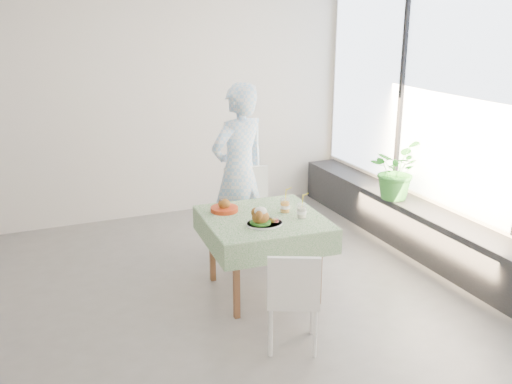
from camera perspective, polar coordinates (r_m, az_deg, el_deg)
name	(u,v)px	position (r m, az deg, el deg)	size (l,w,h in m)	color
floor	(175,308)	(5.20, -8.11, -11.41)	(6.00, 6.00, 0.00)	slate
wall_back	(114,108)	(7.09, -13.99, 8.12)	(6.00, 0.02, 2.80)	silver
wall_front	(317,283)	(2.47, 6.10, -9.01)	(6.00, 0.02, 2.80)	silver
wall_right	(458,126)	(6.13, 19.59, 6.20)	(0.02, 5.00, 2.80)	silver
window_pane	(459,102)	(6.07, 19.62, 8.49)	(0.01, 4.80, 2.18)	#D1E0F9
window_ledge	(432,235)	(6.31, 17.18, -4.17)	(0.40, 4.80, 0.50)	black
cafe_table	(263,246)	(5.23, 0.72, -5.38)	(1.10, 1.10, 0.74)	brown
chair_far	(250,234)	(5.92, -0.58, -4.24)	(0.53, 0.53, 0.97)	white
chair_near	(292,316)	(4.52, 3.66, -12.31)	(0.52, 0.52, 0.82)	white
diner	(239,172)	(5.91, -1.69, 2.03)	(0.67, 0.44, 1.84)	#99CAF6
main_dish	(262,219)	(4.91, 0.65, -2.73)	(0.33, 0.33, 0.17)	white
juice_cup_orange	(285,206)	(5.23, 2.91, -1.38)	(0.09, 0.09, 0.27)	white
juice_cup_lemonade	(302,211)	(5.11, 4.59, -1.93)	(0.09, 0.09, 0.26)	white
second_dish	(224,208)	(5.27, -3.19, -1.57)	(0.26, 0.26, 0.12)	red
potted_plant	(395,170)	(6.51, 13.69, 2.17)	(0.59, 0.51, 0.66)	#31812B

